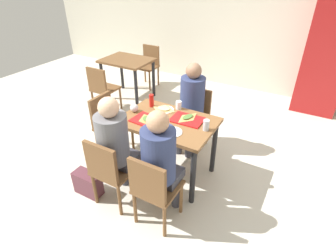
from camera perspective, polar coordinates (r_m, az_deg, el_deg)
ground_plane at (r=3.48m, az=-0.00°, el=-9.84°), size 10.00×10.00×0.02m
back_wall at (r=5.70m, az=17.32°, el=21.12°), size 10.00×0.10×2.80m
main_table at (r=3.09m, az=-0.00°, el=-0.63°), size 1.06×0.72×0.76m
chair_near_left at (r=2.83m, az=-12.40°, el=-8.93°), size 0.40×0.40×0.83m
chair_near_right at (r=2.57m, az=-3.15°, el=-12.92°), size 0.40×0.40×0.83m
chair_far_side at (r=3.75m, az=5.65°, el=2.52°), size 0.40×0.40×0.83m
chair_left_end at (r=3.65m, az=-12.61°, el=1.00°), size 0.40×0.40×0.83m
person_in_red at (r=2.76m, az=-11.10°, el=-3.44°), size 0.32×0.42×1.24m
person_in_brown_jacket at (r=2.50m, az=-1.58°, el=-6.94°), size 0.32×0.42×1.24m
person_far_side at (r=3.52m, az=4.90°, el=5.09°), size 0.32×0.42×1.24m
tray_red_near at (r=3.02m, az=-4.27°, el=1.19°), size 0.38×0.29×0.02m
tray_red_far at (r=3.04m, az=4.07°, el=1.38°), size 0.37×0.27×0.02m
paper_plate_center at (r=3.25m, az=-0.71°, el=3.51°), size 0.22×0.22×0.01m
paper_plate_near_edge at (r=2.81m, az=0.82°, el=-1.26°), size 0.22×0.22×0.01m
pizza_slice_a at (r=3.01m, az=-4.44°, el=1.48°), size 0.25×0.24×0.02m
pizza_slice_b at (r=3.05m, az=4.20°, el=1.91°), size 0.18×0.25×0.02m
pizza_slice_c at (r=3.24m, az=-0.92°, el=3.72°), size 0.22×0.17×0.02m
plastic_cup_a at (r=3.25m, az=2.28°, el=4.46°), size 0.07×0.07×0.10m
plastic_cup_b at (r=2.77m, az=-2.67°, el=-0.78°), size 0.07×0.07×0.10m
soda_can at (r=2.85m, az=8.12°, el=0.19°), size 0.07×0.07×0.12m
condiment_bottle at (r=3.30m, az=-3.53°, el=5.42°), size 0.06×0.06×0.16m
foil_bundle at (r=3.21m, az=-7.20°, el=3.85°), size 0.10×0.10×0.10m
handbag at (r=3.25m, az=-16.67°, el=-11.58°), size 0.32×0.16×0.28m
drink_fridge at (r=5.30m, az=30.70°, el=12.50°), size 0.70×0.60×1.90m
background_table at (r=5.21m, az=-8.65°, el=12.45°), size 0.90×0.70×0.76m
background_chair_near at (r=4.74m, az=-13.91°, el=8.10°), size 0.40×0.40×0.83m
background_chair_far at (r=5.81m, az=-4.06°, el=13.22°), size 0.40×0.40×0.83m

